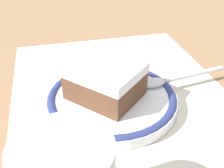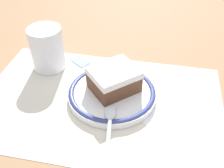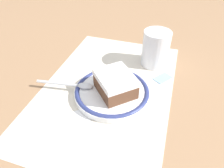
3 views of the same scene
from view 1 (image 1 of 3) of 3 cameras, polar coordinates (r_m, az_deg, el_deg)
The scene contains 6 objects.
ground_plane at distance 0.40m, azimuth 3.54°, elevation -5.86°, with size 2.40×2.40×0.00m, color #9E7551.
placemat at distance 0.40m, azimuth 3.55°, elevation -5.77°, with size 0.51×0.33×0.00m, color beige.
plate at distance 0.40m, azimuth -0.00°, elevation -3.06°, with size 0.19×0.19×0.02m.
cake_slice at distance 0.39m, azimuth -1.41°, elevation 0.71°, with size 0.12×0.12×0.05m.
spoon at distance 0.44m, azimuth 12.04°, elevation 0.99°, with size 0.04×0.15×0.01m.
napkin at distance 0.54m, azimuth 1.40°, elevation 5.67°, with size 0.12×0.10×0.00m, color white.
Camera 1 is at (-0.29, 0.10, 0.25)m, focal length 44.16 mm.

